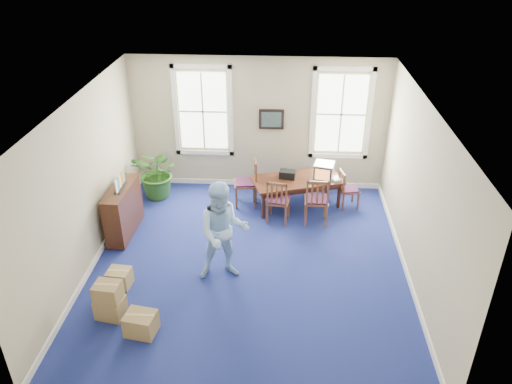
# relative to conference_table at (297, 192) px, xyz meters

# --- Properties ---
(floor) EXTENTS (6.50, 6.50, 0.00)m
(floor) POSITION_rel_conference_table_xyz_m (-0.93, -2.29, -0.34)
(floor) COLOR navy
(floor) RESTS_ON ground
(ceiling) EXTENTS (6.50, 6.50, 0.00)m
(ceiling) POSITION_rel_conference_table_xyz_m (-0.93, -2.29, 2.86)
(ceiling) COLOR white
(ceiling) RESTS_ON ground
(wall_back) EXTENTS (6.50, 0.00, 6.50)m
(wall_back) POSITION_rel_conference_table_xyz_m (-0.93, 0.96, 1.26)
(wall_back) COLOR tan
(wall_back) RESTS_ON ground
(wall_front) EXTENTS (6.50, 0.00, 6.50)m
(wall_front) POSITION_rel_conference_table_xyz_m (-0.93, -5.54, 1.26)
(wall_front) COLOR tan
(wall_front) RESTS_ON ground
(wall_left) EXTENTS (0.00, 6.50, 6.50)m
(wall_left) POSITION_rel_conference_table_xyz_m (-3.93, -2.29, 1.26)
(wall_left) COLOR tan
(wall_left) RESTS_ON ground
(wall_right) EXTENTS (0.00, 6.50, 6.50)m
(wall_right) POSITION_rel_conference_table_xyz_m (2.07, -2.29, 1.26)
(wall_right) COLOR tan
(wall_right) RESTS_ON ground
(baseboard_back) EXTENTS (6.00, 0.04, 0.12)m
(baseboard_back) POSITION_rel_conference_table_xyz_m (-0.93, 0.93, -0.28)
(baseboard_back) COLOR white
(baseboard_back) RESTS_ON ground
(baseboard_left) EXTENTS (0.04, 6.50, 0.12)m
(baseboard_left) POSITION_rel_conference_table_xyz_m (-3.90, -2.29, -0.28)
(baseboard_left) COLOR white
(baseboard_left) RESTS_ON ground
(baseboard_right) EXTENTS (0.04, 6.50, 0.12)m
(baseboard_right) POSITION_rel_conference_table_xyz_m (2.04, -2.29, -0.28)
(baseboard_right) COLOR white
(baseboard_right) RESTS_ON ground
(window_left) EXTENTS (1.40, 0.12, 2.20)m
(window_left) POSITION_rel_conference_table_xyz_m (-2.23, 0.94, 1.56)
(window_left) COLOR white
(window_left) RESTS_ON ground
(window_right) EXTENTS (1.40, 0.12, 2.20)m
(window_right) POSITION_rel_conference_table_xyz_m (0.97, 0.94, 1.56)
(window_right) COLOR white
(window_right) RESTS_ON ground
(wall_picture) EXTENTS (0.58, 0.06, 0.48)m
(wall_picture) POSITION_rel_conference_table_xyz_m (-0.63, 0.91, 1.41)
(wall_picture) COLOR black
(wall_picture) RESTS_ON ground
(conference_table) EXTENTS (2.18, 1.48, 0.68)m
(conference_table) POSITION_rel_conference_table_xyz_m (0.00, 0.00, 0.00)
(conference_table) COLOR #401F12
(conference_table) RESTS_ON ground
(crt_tv) EXTENTS (0.52, 0.55, 0.38)m
(crt_tv) POSITION_rel_conference_table_xyz_m (0.59, 0.05, 0.53)
(crt_tv) COLOR #B7B7BC
(crt_tv) RESTS_ON conference_table
(game_console) EXTENTS (0.24, 0.26, 0.05)m
(game_console) POSITION_rel_conference_table_xyz_m (0.86, 0.00, 0.37)
(game_console) COLOR white
(game_console) RESTS_ON conference_table
(equipment_bag) EXTENTS (0.38, 0.27, 0.18)m
(equipment_bag) POSITION_rel_conference_table_xyz_m (-0.23, 0.05, 0.43)
(equipment_bag) COLOR black
(equipment_bag) RESTS_ON conference_table
(chair_near_left) EXTENTS (0.53, 0.53, 1.03)m
(chair_near_left) POSITION_rel_conference_table_xyz_m (-0.41, -0.68, 0.18)
(chair_near_left) COLOR brown
(chair_near_left) RESTS_ON ground
(chair_near_right) EXTENTS (0.51, 0.51, 1.11)m
(chair_near_right) POSITION_rel_conference_table_xyz_m (0.41, -0.68, 0.22)
(chair_near_right) COLOR brown
(chair_near_right) RESTS_ON ground
(chair_end_left) EXTENTS (0.55, 0.55, 1.11)m
(chair_end_left) POSITION_rel_conference_table_xyz_m (-1.18, 0.00, 0.22)
(chair_end_left) COLOR brown
(chair_end_left) RESTS_ON ground
(chair_end_right) EXTENTS (0.50, 0.50, 0.92)m
(chair_end_right) POSITION_rel_conference_table_xyz_m (1.18, 0.00, 0.12)
(chair_end_right) COLOR brown
(chair_end_right) RESTS_ON ground
(man) EXTENTS (1.06, 0.89, 1.93)m
(man) POSITION_rel_conference_table_xyz_m (-1.35, -2.68, 0.62)
(man) COLOR #A1CBF6
(man) RESTS_ON ground
(credenza) EXTENTS (0.43, 1.35, 1.05)m
(credenza) POSITION_rel_conference_table_xyz_m (-3.61, -1.38, 0.19)
(credenza) COLOR #401F12
(credenza) RESTS_ON ground
(brochure_rack) EXTENTS (0.35, 0.71, 0.31)m
(brochure_rack) POSITION_rel_conference_table_xyz_m (-3.59, -1.38, 0.87)
(brochure_rack) COLOR #99999E
(brochure_rack) RESTS_ON credenza
(potted_plant) EXTENTS (1.39, 1.30, 1.25)m
(potted_plant) POSITION_rel_conference_table_xyz_m (-3.24, 0.21, 0.29)
(potted_plant) COLOR #2A5A1C
(potted_plant) RESTS_ON ground
(cardboard_boxes) EXTENTS (1.43, 1.43, 0.70)m
(cardboard_boxes) POSITION_rel_conference_table_xyz_m (-2.96, -3.78, 0.01)
(cardboard_boxes) COLOR #A1824F
(cardboard_boxes) RESTS_ON ground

